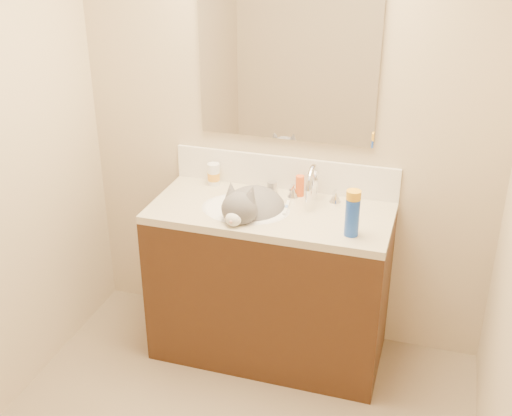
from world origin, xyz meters
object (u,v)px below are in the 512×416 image
Objects in this scene: cat at (251,212)px; vanity_cabinet at (270,286)px; faucet at (313,187)px; basin at (246,221)px; silver_jar at (272,187)px; pill_bottle at (214,174)px; spray_can at (352,217)px; amber_bottle at (300,186)px.

vanity_cabinet is at bearing 19.93° from cat.
faucet is at bearing 37.29° from vanity_cabinet.
basin is 0.25m from silver_jar.
pill_bottle reaches higher than silver_jar.
pill_bottle is at bearing 145.91° from cat.
basin is 0.94× the size of cat.
faucet reaches higher than spray_can.
vanity_cabinet is at bearing 14.04° from basin.
faucet is 0.56m from pill_bottle.
cat is 0.30m from amber_bottle.
amber_bottle is (0.15, 0.01, 0.02)m from silver_jar.
vanity_cabinet is 0.40m from basin.
vanity_cabinet is 6.70× the size of spray_can.
silver_jar is (0.33, -0.01, -0.03)m from pill_bottle.
cat reaches higher than amber_bottle.
faucet is at bearing 29.12° from basin.
pill_bottle is (-0.26, 0.23, 0.13)m from basin.
cat reaches higher than spray_can.
cat is (0.03, 0.00, 0.05)m from basin.
spray_can is at bearing -23.87° from pill_bottle.
faucet is 0.33m from cat.
silver_jar is (0.07, 0.22, 0.10)m from basin.
cat is at bearing -165.08° from vanity_cabinet.
faucet is 1.56× the size of spray_can.
basin is 2.51× the size of spray_can.
amber_bottle is (0.48, -0.01, -0.00)m from pill_bottle.
vanity_cabinet is 0.67m from pill_bottle.
pill_bottle is at bearing 137.62° from basin.
cat is at bearing 10.71° from basin.
pill_bottle is at bearing 179.30° from amber_bottle.
spray_can is at bearing -35.91° from silver_jar.
vanity_cabinet is 0.55m from amber_bottle.
vanity_cabinet is at bearing -76.25° from silver_jar.
faucet reaches higher than silver_jar.
pill_bottle reaches higher than amber_bottle.
basin reaches higher than vanity_cabinet.
silver_jar is 0.35× the size of spray_can.
amber_bottle reaches higher than basin.
basin is (-0.12, -0.03, 0.38)m from vanity_cabinet.
silver_jar reaches higher than basin.
basin is at bearing -108.29° from silver_jar.
spray_can is (0.25, -0.29, 0.00)m from faucet.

